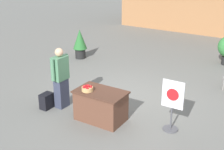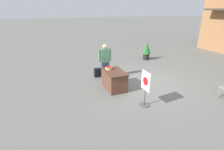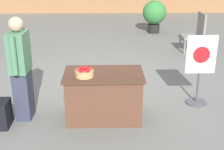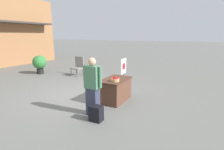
# 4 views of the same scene
# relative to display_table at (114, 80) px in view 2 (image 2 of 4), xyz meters

# --- Properties ---
(ground_plane) EXTENTS (120.00, 120.00, 0.00)m
(ground_plane) POSITION_rel_display_table_xyz_m (-0.09, 1.43, -0.39)
(ground_plane) COLOR slate
(display_table) EXTENTS (1.24, 0.76, 0.77)m
(display_table) POSITION_rel_display_table_xyz_m (0.00, 0.00, 0.00)
(display_table) COLOR brown
(display_table) RESTS_ON ground_plane
(apple_basket) EXTENTS (0.28, 0.28, 0.16)m
(apple_basket) POSITION_rel_display_table_xyz_m (-0.29, -0.14, 0.45)
(apple_basket) COLOR tan
(apple_basket) RESTS_ON display_table
(person_visitor) EXTENTS (0.27, 0.61, 1.64)m
(person_visitor) POSITION_rel_display_table_xyz_m (-1.28, 0.04, 0.45)
(person_visitor) COLOR #33384C
(person_visitor) RESTS_ON ground_plane
(backpack) EXTENTS (0.24, 0.34, 0.42)m
(backpack) POSITION_rel_display_table_xyz_m (-1.57, -0.25, -0.18)
(backpack) COLOR black
(backpack) RESTS_ON ground_plane
(poster_board) EXTENTS (0.51, 0.36, 1.24)m
(poster_board) POSITION_rel_display_table_xyz_m (1.65, 0.46, 0.26)
(poster_board) COLOR #4C4C51
(poster_board) RESTS_ON ground_plane
(potted_plant_near_left) EXTENTS (0.53, 0.53, 1.14)m
(potted_plant_near_left) POSITION_rel_display_table_xyz_m (-3.38, 3.61, 0.25)
(potted_plant_near_left) COLOR black
(potted_plant_near_left) RESTS_ON ground_plane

